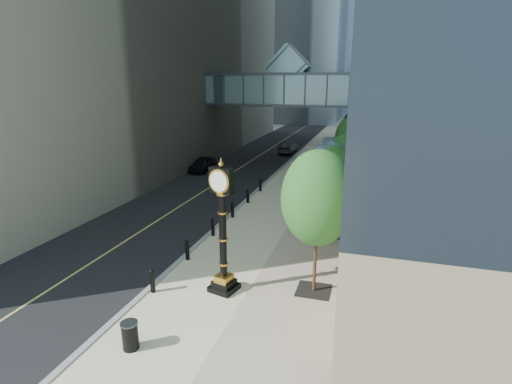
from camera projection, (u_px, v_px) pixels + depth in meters
ground at (204, 317)px, 14.72m from camera, size 320.00×320.00×0.00m
road at (277, 145)px, 53.53m from camera, size 8.00×180.00×0.02m
sidewalk at (337, 147)px, 51.32m from camera, size 8.00×180.00×0.06m
curb at (306, 146)px, 52.42m from camera, size 0.25×180.00×0.07m
skywalk at (288, 87)px, 39.26m from camera, size 17.00×4.20×5.80m
entrance_canopy at (340, 149)px, 25.53m from camera, size 3.00×8.00×4.38m
bollard_row at (223, 219)px, 23.63m from camera, size 0.20×16.20×0.90m
street_trees at (344, 152)px, 27.16m from camera, size 2.87×28.78×5.89m
street_clock at (223, 237)px, 15.89m from camera, size 1.24×1.24×5.41m
trash_bin at (130, 336)px, 12.82m from camera, size 0.59×0.59×0.90m
pedestrian at (346, 232)px, 20.68m from camera, size 0.60×0.42×1.59m
car_near at (203, 164)px, 37.86m from camera, size 1.68×4.04×1.37m
car_far at (288, 147)px, 47.03m from camera, size 1.50×4.24×1.39m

